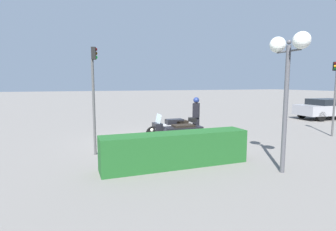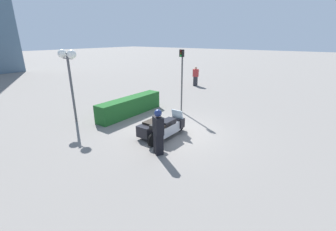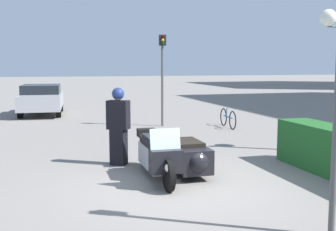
# 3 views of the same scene
# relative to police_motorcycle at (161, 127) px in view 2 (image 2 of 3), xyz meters

# --- Properties ---
(ground_plane) EXTENTS (160.00, 160.00, 0.00)m
(ground_plane) POSITION_rel_police_motorcycle_xyz_m (0.74, -0.07, -0.45)
(ground_plane) COLOR slate
(police_motorcycle) EXTENTS (2.62, 1.36, 1.14)m
(police_motorcycle) POSITION_rel_police_motorcycle_xyz_m (0.00, 0.00, 0.00)
(police_motorcycle) COLOR black
(police_motorcycle) RESTS_ON ground
(officer_rider) EXTENTS (0.51, 0.58, 1.81)m
(officer_rider) POSITION_rel_police_motorcycle_xyz_m (-1.38, -0.93, 0.50)
(officer_rider) COLOR black
(officer_rider) RESTS_ON ground
(hedge_bush_curbside) EXTENTS (4.47, 0.81, 1.01)m
(hedge_bush_curbside) POSITION_rel_police_motorcycle_xyz_m (1.40, 3.33, 0.05)
(hedge_bush_curbside) COLOR #1E5623
(hedge_bush_curbside) RESTS_ON ground
(twin_lamp_post) EXTENTS (0.44, 1.24, 3.75)m
(twin_lamp_post) POSITION_rel_police_motorcycle_xyz_m (-1.16, 4.88, 2.66)
(twin_lamp_post) COLOR #4C4C51
(twin_lamp_post) RESTS_ON ground
(traffic_light_near) EXTENTS (0.22, 0.28, 3.66)m
(traffic_light_near) POSITION_rel_police_motorcycle_xyz_m (3.52, 1.17, 1.93)
(traffic_light_near) COLOR #4C4C4C
(traffic_light_near) RESTS_ON ground
(pedestrian_bystander) EXTENTS (0.42, 0.56, 1.77)m
(pedestrian_bystander) POSITION_rel_police_motorcycle_xyz_m (10.99, 4.35, 0.43)
(pedestrian_bystander) COLOR #2D2D33
(pedestrian_bystander) RESTS_ON ground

